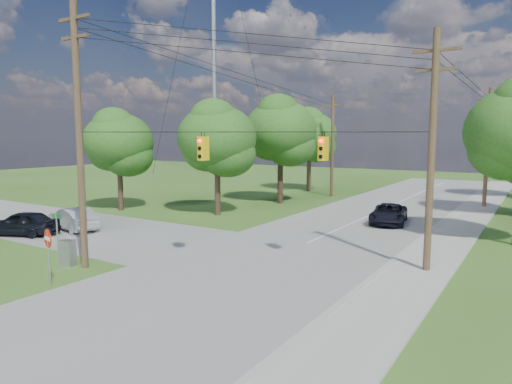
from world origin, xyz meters
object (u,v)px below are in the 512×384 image
Objects in this scene: car_main_north at (389,214)px; pole_north_w at (332,145)px; do_not_enter_sign at (48,244)px; control_cabinet at (68,253)px; pole_sw at (79,131)px; car_cross_dark at (22,223)px; pole_north_e at (487,147)px; pole_ne at (432,149)px; car_cross_silver at (73,219)px.

pole_north_w is at bearing 118.27° from car_main_north.
control_cabinet is at bearing 146.83° from do_not_enter_sign.
car_main_north is (8.76, 18.04, -5.53)m from pole_sw.
control_cabinet is (8.04, -2.56, -0.17)m from car_cross_dark.
pole_north_e reaches higher than car_cross_dark.
car_cross_dark is 23.70m from car_main_north.
control_cabinet is at bearing -164.33° from pole_sw.
do_not_enter_sign is (1.50, -32.10, -3.41)m from pole_north_w.
pole_north_e is at bearing 90.00° from pole_ne.
car_cross_dark is at bearing -129.44° from pole_north_e.
pole_ne is at bearing 16.38° from control_cabinet.
pole_north_w is (-13.90, 0.00, 0.00)m from pole_north_e.
pole_ne is 2.41× the size of car_cross_dark.
pole_north_e is 8.26× the size of control_cabinet.
car_cross_silver is (1.23, 2.67, -0.02)m from car_cross_dark.
car_main_north is at bearing 84.45° from do_not_enter_sign.
pole_north_w is 28.94m from car_cross_dark.
car_main_north is (9.16, -11.56, -4.43)m from pole_north_w.
car_cross_silver is 11.60m from do_not_enter_sign.
control_cabinet is (6.81, -5.23, -0.15)m from car_cross_silver.
car_cross_dark reaches higher than control_cabinet.
pole_north_e is at bearing 83.78° from do_not_enter_sign.
pole_sw reaches higher than pole_north_w.
pole_ne is at bearing -75.70° from car_main_north.
pole_sw is 1.20× the size of pole_north_w.
pole_north_w reaches higher than do_not_enter_sign.
pole_north_e is 33.46m from control_cabinet.
pole_ne is at bearing -90.00° from pole_north_e.
pole_north_w is 2.07× the size of car_main_north.
car_cross_silver reaches higher than car_main_north.
car_cross_silver is at bearing 154.65° from do_not_enter_sign.
pole_sw is at bearing -114.52° from pole_north_e.
car_cross_silver is at bearing -130.75° from pole_north_e.
pole_north_e is at bearing 65.48° from pole_sw.
car_main_north is at bearing 114.42° from pole_ne.
car_cross_dark is (-22.45, -27.30, -4.35)m from pole_north_e.
pole_ne is 21.90m from car_cross_silver.
car_main_north is 2.05× the size of do_not_enter_sign.
pole_ne is 26.03m from pole_north_w.
pole_ne reaches higher than car_main_north.
do_not_enter_sign is at bearing -60.28° from control_cabinet.
pole_ne is at bearing 54.05° from do_not_enter_sign.
do_not_enter_sign reaches higher than car_cross_silver.
control_cabinet is at bearing -90.98° from pole_north_w.
car_main_north is at bearing -51.61° from pole_north_w.
car_cross_silver is 8.59m from control_cabinet.
pole_sw is 2.74× the size of car_cross_silver.
do_not_enter_sign is at bearing -87.32° from pole_north_w.
car_cross_dark is 2.94m from car_cross_silver.
pole_north_e reaches higher than car_main_north.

